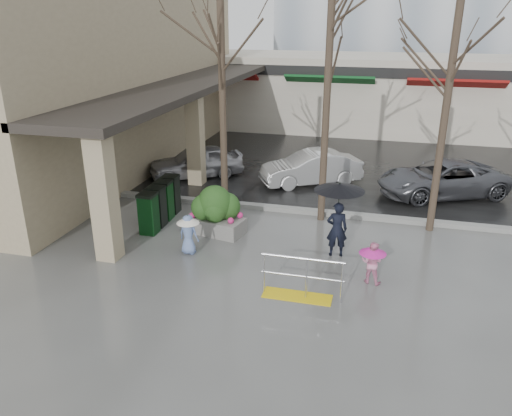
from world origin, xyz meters
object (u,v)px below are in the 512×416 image
at_px(tree_midwest, 329,47).
at_px(child_pink, 372,259).
at_px(handrail, 300,283).
at_px(car_a, 196,162).
at_px(car_c, 442,179).
at_px(news_boxes, 160,203).
at_px(tree_mideast, 452,64).
at_px(woman, 338,208).
at_px(child_blue, 188,231).
at_px(tree_west, 221,51).
at_px(planter, 216,211).
at_px(car_b, 311,168).

bearing_deg(tree_midwest, child_pink, -65.18).
height_order(handrail, child_pink, child_pink).
distance_m(car_a, car_c, 9.30).
distance_m(tree_midwest, news_boxes, 6.83).
bearing_deg(car_a, handrail, 3.60).
xyz_separation_m(tree_mideast, woman, (-2.58, -2.43, -3.50)).
bearing_deg(handrail, car_c, 65.58).
relative_size(woman, news_boxes, 0.92).
relative_size(handrail, tree_mideast, 0.29).
bearing_deg(car_c, child_pink, -41.36).
height_order(child_blue, news_boxes, news_boxes).
bearing_deg(car_c, tree_west, -88.97).
xyz_separation_m(woman, child_blue, (-3.88, -0.88, -0.70)).
distance_m(handrail, tree_west, 7.52).
bearing_deg(child_pink, woman, -39.63).
relative_size(car_a, car_c, 0.82).
relative_size(tree_midwest, tree_mideast, 1.08).
relative_size(planter, news_boxes, 0.81).
bearing_deg(tree_mideast, handrail, -123.19).
bearing_deg(tree_west, car_a, 124.78).
distance_m(tree_midwest, car_a, 7.82).
distance_m(tree_mideast, car_c, 5.42).
bearing_deg(car_c, news_boxes, -85.30).
xyz_separation_m(handrail, car_c, (3.70, 8.14, 0.25)).
xyz_separation_m(tree_mideast, news_boxes, (-8.12, -1.47, -4.23)).
bearing_deg(child_blue, car_c, -130.28).
relative_size(woman, child_blue, 1.86).
relative_size(handrail, news_boxes, 0.84).
height_order(woman, car_b, woman).
relative_size(tree_mideast, planter, 3.56).
height_order(tree_mideast, child_pink, tree_mideast).
distance_m(tree_west, child_pink, 7.59).
bearing_deg(tree_mideast, child_blue, -152.87).
relative_size(tree_mideast, car_c, 1.43).
bearing_deg(planter, car_b, 69.17).
bearing_deg(tree_midwest, tree_west, -180.00).
distance_m(tree_mideast, child_pink, 5.84).
relative_size(news_boxes, car_b, 0.59).
distance_m(tree_mideast, child_blue, 8.38).
xyz_separation_m(planter, car_c, (6.75, 5.15, -0.07)).
distance_m(car_b, car_c, 4.74).
distance_m(handrail, woman, 2.63).
xyz_separation_m(car_b, car_c, (4.73, -0.16, 0.00)).
xyz_separation_m(tree_west, child_pink, (4.90, -3.68, -4.46)).
distance_m(tree_west, car_b, 6.12).
bearing_deg(tree_midwest, child_blue, -133.65).
bearing_deg(woman, car_b, -85.92).
xyz_separation_m(news_boxes, car_b, (3.95, 4.97, 0.00)).
distance_m(tree_mideast, woman, 4.98).
height_order(tree_west, car_b, tree_west).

